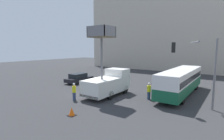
{
  "coord_description": "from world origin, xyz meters",
  "views": [
    {
      "loc": [
        12.89,
        -14.99,
        5.35
      ],
      "look_at": [
        1.32,
        1.43,
        2.84
      ],
      "focal_mm": 28.0,
      "sensor_mm": 36.0,
      "label": 1
    }
  ],
  "objects_px": {
    "city_bus": "(181,80)",
    "traffic_cone_near_truck": "(72,112)",
    "utility_truck": "(108,82)",
    "traffic_light_pole": "(200,62)",
    "parked_car_curbside": "(79,78)",
    "road_worker_directing": "(149,91)",
    "road_worker_near_truck": "(74,92)"
  },
  "relations": [
    {
      "from": "city_bus",
      "to": "traffic_cone_near_truck",
      "type": "height_order",
      "value": "city_bus"
    },
    {
      "from": "utility_truck",
      "to": "traffic_light_pole",
      "type": "bearing_deg",
      "value": 6.16
    },
    {
      "from": "city_bus",
      "to": "parked_car_curbside",
      "type": "distance_m",
      "value": 14.91
    },
    {
      "from": "traffic_light_pole",
      "to": "road_worker_directing",
      "type": "bearing_deg",
      "value": 177.46
    },
    {
      "from": "utility_truck",
      "to": "road_worker_near_truck",
      "type": "distance_m",
      "value": 4.01
    },
    {
      "from": "traffic_light_pole",
      "to": "parked_car_curbside",
      "type": "height_order",
      "value": "traffic_light_pole"
    },
    {
      "from": "traffic_light_pole",
      "to": "parked_car_curbside",
      "type": "xyz_separation_m",
      "value": [
        -17.21,
        2.3,
        -3.42
      ]
    },
    {
      "from": "traffic_light_pole",
      "to": "utility_truck",
      "type": "bearing_deg",
      "value": -173.84
    },
    {
      "from": "utility_truck",
      "to": "city_bus",
      "type": "height_order",
      "value": "utility_truck"
    },
    {
      "from": "traffic_light_pole",
      "to": "road_worker_directing",
      "type": "distance_m",
      "value": 5.72
    },
    {
      "from": "road_worker_near_truck",
      "to": "road_worker_directing",
      "type": "height_order",
      "value": "road_worker_near_truck"
    },
    {
      "from": "utility_truck",
      "to": "road_worker_directing",
      "type": "distance_m",
      "value": 4.65
    },
    {
      "from": "parked_car_curbside",
      "to": "city_bus",
      "type": "bearing_deg",
      "value": 7.25
    },
    {
      "from": "utility_truck",
      "to": "city_bus",
      "type": "relative_size",
      "value": 0.66
    },
    {
      "from": "city_bus",
      "to": "road_worker_near_truck",
      "type": "bearing_deg",
      "value": 150.12
    },
    {
      "from": "road_worker_near_truck",
      "to": "parked_car_curbside",
      "type": "bearing_deg",
      "value": -115.7
    },
    {
      "from": "traffic_cone_near_truck",
      "to": "parked_car_curbside",
      "type": "bearing_deg",
      "value": 133.44
    },
    {
      "from": "traffic_light_pole",
      "to": "road_worker_near_truck",
      "type": "distance_m",
      "value": 12.22
    },
    {
      "from": "traffic_light_pole",
      "to": "parked_car_curbside",
      "type": "distance_m",
      "value": 17.7
    },
    {
      "from": "traffic_cone_near_truck",
      "to": "parked_car_curbside",
      "type": "relative_size",
      "value": 0.15
    },
    {
      "from": "road_worker_near_truck",
      "to": "parked_car_curbside",
      "type": "relative_size",
      "value": 0.39
    },
    {
      "from": "utility_truck",
      "to": "road_worker_near_truck",
      "type": "bearing_deg",
      "value": -116.33
    },
    {
      "from": "road_worker_directing",
      "to": "parked_car_curbside",
      "type": "bearing_deg",
      "value": -14.36
    },
    {
      "from": "road_worker_directing",
      "to": "road_worker_near_truck",
      "type": "bearing_deg",
      "value": 32.51
    },
    {
      "from": "road_worker_near_truck",
      "to": "traffic_cone_near_truck",
      "type": "relative_size",
      "value": 2.63
    },
    {
      "from": "utility_truck",
      "to": "traffic_cone_near_truck",
      "type": "height_order",
      "value": "utility_truck"
    },
    {
      "from": "road_worker_directing",
      "to": "utility_truck",
      "type": "bearing_deg",
      "value": 10.13
    },
    {
      "from": "utility_truck",
      "to": "road_worker_near_truck",
      "type": "relative_size",
      "value": 4.19
    },
    {
      "from": "city_bus",
      "to": "traffic_light_pole",
      "type": "bearing_deg",
      "value": -135.44
    },
    {
      "from": "utility_truck",
      "to": "city_bus",
      "type": "xyz_separation_m",
      "value": [
        6.67,
        5.16,
        0.14
      ]
    },
    {
      "from": "traffic_light_pole",
      "to": "road_worker_directing",
      "type": "height_order",
      "value": "traffic_light_pole"
    },
    {
      "from": "utility_truck",
      "to": "parked_car_curbside",
      "type": "height_order",
      "value": "utility_truck"
    }
  ]
}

